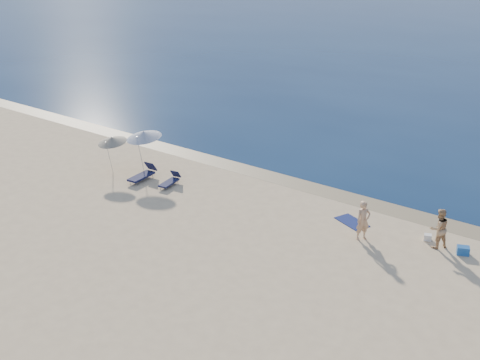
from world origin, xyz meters
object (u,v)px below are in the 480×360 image
at_px(person_left, 363,221).
at_px(umbrella_near, 144,135).
at_px(blue_cooler, 463,250).
at_px(person_right, 439,228).

xyz_separation_m(person_left, umbrella_near, (-13.31, 0.00, 1.31)).
xyz_separation_m(blue_cooler, umbrella_near, (-17.35, -1.30, 2.04)).
relative_size(blue_cooler, umbrella_near, 0.19).
relative_size(person_left, blue_cooler, 3.61).
bearing_deg(person_left, blue_cooler, -38.81).
height_order(person_right, blue_cooler, person_right).
xyz_separation_m(person_left, person_right, (2.93, 1.25, -0.00)).
relative_size(person_right, umbrella_near, 0.70).
distance_m(person_left, umbrella_near, 13.37).
xyz_separation_m(person_right, blue_cooler, (1.11, 0.05, -0.73)).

